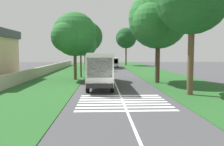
# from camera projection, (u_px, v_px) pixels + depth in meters

# --- Properties ---
(ground) EXTENTS (160.00, 160.00, 0.00)m
(ground) POSITION_uv_depth(u_px,v_px,m) (122.00, 99.00, 18.62)
(ground) COLOR #424244
(grass_verge_left) EXTENTS (120.00, 8.00, 0.04)m
(grass_verge_left) POSITION_uv_depth(u_px,v_px,m) (56.00, 79.00, 33.22)
(grass_verge_left) COLOR #235623
(grass_verge_left) RESTS_ON ground
(grass_verge_right) EXTENTS (120.00, 8.00, 0.04)m
(grass_verge_right) POSITION_uv_depth(u_px,v_px,m) (169.00, 78.00, 33.89)
(grass_verge_right) COLOR #235623
(grass_verge_right) RESTS_ON ground
(centre_line) EXTENTS (110.00, 0.16, 0.01)m
(centre_line) POSITION_uv_depth(u_px,v_px,m) (113.00, 79.00, 33.56)
(centre_line) COLOR silver
(centre_line) RESTS_ON ground
(coach_bus) EXTENTS (11.16, 2.62, 3.73)m
(coach_bus) POSITION_uv_depth(u_px,v_px,m) (100.00, 67.00, 25.51)
(coach_bus) COLOR silver
(coach_bus) RESTS_ON ground
(zebra_crossing) EXTENTS (5.85, 6.80, 0.01)m
(zebra_crossing) POSITION_uv_depth(u_px,v_px,m) (123.00, 102.00, 17.52)
(zebra_crossing) COLOR silver
(zebra_crossing) RESTS_ON ground
(trailing_car_0) EXTENTS (4.30, 1.78, 1.43)m
(trailing_car_0) POSITION_uv_depth(u_px,v_px,m) (101.00, 69.00, 44.11)
(trailing_car_0) COLOR navy
(trailing_car_0) RESTS_ON ground
(trailing_car_1) EXTENTS (4.30, 1.78, 1.43)m
(trailing_car_1) POSITION_uv_depth(u_px,v_px,m) (102.00, 67.00, 52.01)
(trailing_car_1) COLOR silver
(trailing_car_1) RESTS_ON ground
(trailing_minibus_0) EXTENTS (6.00, 2.14, 2.53)m
(trailing_minibus_0) POSITION_uv_depth(u_px,v_px,m) (114.00, 61.00, 61.79)
(trailing_minibus_0) COLOR silver
(trailing_minibus_0) RESTS_ON ground
(roadside_tree_left_0) EXTENTS (5.96, 4.99, 8.04)m
(roadside_tree_left_0) POSITION_uv_depth(u_px,v_px,m) (85.00, 45.00, 49.24)
(roadside_tree_left_0) COLOR #4C3826
(roadside_tree_left_0) RESTS_ON grass_verge_left
(roadside_tree_left_1) EXTENTS (7.54, 6.07, 9.31)m
(roadside_tree_left_1) POSITION_uv_depth(u_px,v_px,m) (74.00, 36.00, 31.88)
(roadside_tree_left_1) COLOR brown
(roadside_tree_left_1) RESTS_ON grass_verge_left
(roadside_tree_left_2) EXTENTS (9.20, 7.52, 11.60)m
(roadside_tree_left_2) POSITION_uv_depth(u_px,v_px,m) (87.00, 38.00, 58.24)
(roadside_tree_left_2) COLOR #4C3826
(roadside_tree_left_2) RESTS_ON grass_verge_left
(roadside_tree_right_0) EXTENTS (8.00, 6.38, 11.67)m
(roadside_tree_right_0) POSITION_uv_depth(u_px,v_px,m) (190.00, 0.00, 19.85)
(roadside_tree_right_0) COLOR brown
(roadside_tree_right_0) RESTS_ON grass_verge_right
(roadside_tree_right_1) EXTENTS (9.03, 7.30, 11.50)m
(roadside_tree_right_1) POSITION_uv_depth(u_px,v_px,m) (156.00, 21.00, 28.49)
(roadside_tree_right_1) COLOR #4C3826
(roadside_tree_right_1) RESTS_ON grass_verge_right
(roadside_tree_right_2) EXTENTS (7.09, 6.22, 11.38)m
(roadside_tree_right_2) POSITION_uv_depth(u_px,v_px,m) (126.00, 39.00, 69.67)
(roadside_tree_right_2) COLOR #4C3826
(roadside_tree_right_2) RESTS_ON grass_verge_right
(utility_pole) EXTENTS (0.24, 1.40, 8.23)m
(utility_pole) POSITION_uv_depth(u_px,v_px,m) (81.00, 49.00, 35.07)
(utility_pole) COLOR #473828
(utility_pole) RESTS_ON grass_verge_left
(roadside_wall) EXTENTS (70.00, 0.40, 1.44)m
(roadside_wall) POSITION_uv_depth(u_px,v_px,m) (42.00, 71.00, 37.99)
(roadside_wall) COLOR #B2A893
(roadside_wall) RESTS_ON grass_verge_left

